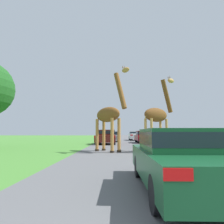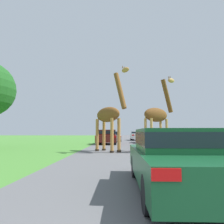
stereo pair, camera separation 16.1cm
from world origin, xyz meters
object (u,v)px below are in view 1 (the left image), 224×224
at_px(giraffe_companion, 158,114).
at_px(car_queue_right, 144,136).
at_px(car_lead_maroon, 184,157).
at_px(car_queue_left, 136,135).
at_px(car_far_ahead, 158,137).
at_px(car_verge_right, 106,137).
at_px(car_rear_follower, 113,136).
at_px(giraffe_near_road, 109,115).

relative_size(giraffe_companion, car_queue_right, 1.13).
bearing_deg(car_lead_maroon, car_queue_left, 86.63).
distance_m(car_far_ahead, car_verge_right, 5.98).
xyz_separation_m(giraffe_companion, car_queue_right, (0.63, 10.81, -1.56)).
bearing_deg(car_verge_right, giraffe_companion, -66.04).
relative_size(car_verge_right, car_rear_follower, 0.98).
bearing_deg(giraffe_companion, car_verge_right, 168.62).
height_order(car_far_ahead, car_rear_follower, car_far_ahead).
xyz_separation_m(giraffe_near_road, car_queue_left, (3.40, 18.16, -1.54)).
bearing_deg(giraffe_near_road, giraffe_companion, 135.20).
bearing_deg(car_far_ahead, car_queue_left, 91.78).
bearing_deg(car_lead_maroon, car_far_ahead, 80.84).
relative_size(car_far_ahead, car_verge_right, 1.16).
height_order(car_queue_left, car_verge_right, car_verge_right).
height_order(car_lead_maroon, car_queue_left, car_queue_left).
relative_size(car_lead_maroon, car_far_ahead, 0.87).
relative_size(giraffe_companion, car_lead_maroon, 1.21).
height_order(car_queue_left, car_far_ahead, car_far_ahead).
relative_size(car_lead_maroon, car_queue_right, 0.93).
height_order(car_verge_right, car_rear_follower, car_verge_right).
xyz_separation_m(car_lead_maroon, car_verge_right, (-2.48, 16.29, 0.08)).
bearing_deg(car_queue_left, car_lead_maroon, -93.37).
distance_m(giraffe_near_road, car_queue_left, 18.54).
height_order(giraffe_companion, car_far_ahead, giraffe_companion).
xyz_separation_m(giraffe_near_road, car_verge_right, (-0.63, 8.08, -1.50)).
xyz_separation_m(car_queue_left, car_far_ahead, (0.44, -14.05, 0.10)).
relative_size(giraffe_companion, car_queue_left, 1.14).
xyz_separation_m(giraffe_near_road, car_rear_follower, (-0.04, 13.91, -1.55)).
bearing_deg(giraffe_near_road, car_far_ahead, -175.31).
bearing_deg(car_lead_maroon, car_rear_follower, 94.87).
bearing_deg(car_queue_right, car_rear_follower, 138.74).
distance_m(giraffe_near_road, car_far_ahead, 5.80).
bearing_deg(giraffe_companion, car_far_ahead, 133.76).
bearing_deg(car_lead_maroon, car_verge_right, 98.66).
bearing_deg(car_verge_right, giraffe_near_road, -85.52).
height_order(giraffe_near_road, car_far_ahead, giraffe_near_road).
bearing_deg(car_queue_left, car_far_ahead, -88.22).
bearing_deg(car_queue_left, car_queue_right, -88.08).
distance_m(car_queue_right, car_queue_left, 7.49).
bearing_deg(car_rear_follower, car_far_ahead, -68.44).
relative_size(giraffe_near_road, giraffe_companion, 1.04).
relative_size(giraffe_companion, car_rear_follower, 1.19).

